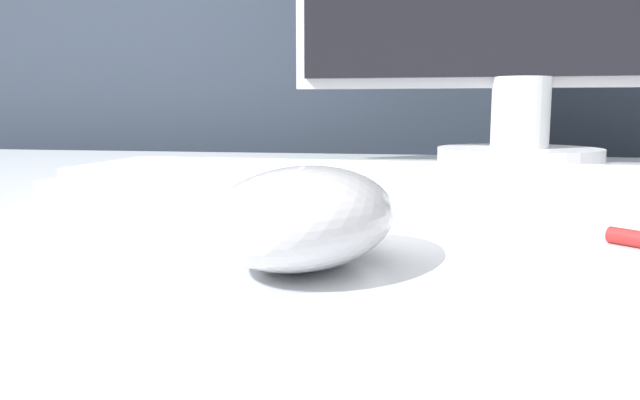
# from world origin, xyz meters

# --- Properties ---
(partition_panel) EXTENTS (5.00, 0.03, 1.05)m
(partition_panel) POSITION_xyz_m (0.00, 0.60, 0.52)
(partition_panel) COLOR #333D4C
(partition_panel) RESTS_ON ground_plane
(computer_mouse_near) EXTENTS (0.09, 0.12, 0.04)m
(computer_mouse_near) POSITION_xyz_m (0.07, -0.18, 0.74)
(computer_mouse_near) COLOR silver
(computer_mouse_near) RESTS_ON desk
(keyboard) EXTENTS (0.43, 0.15, 0.02)m
(keyboard) POSITION_xyz_m (0.07, 0.00, 0.73)
(keyboard) COLOR silver
(keyboard) RESTS_ON desk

